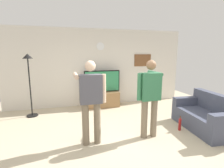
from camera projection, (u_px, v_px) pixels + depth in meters
name	position (u px, v px, depth m)	size (l,w,h in m)	color
ground_plane	(126.00, 143.00, 3.63)	(8.40, 8.40, 0.00)	beige
back_wall	(99.00, 68.00, 6.19)	(6.40, 0.10, 2.70)	silver
tv_stand	(103.00, 99.00, 6.06)	(1.12, 0.56, 0.52)	#997047
television	(102.00, 81.00, 5.99)	(1.25, 0.07, 0.75)	black
wall_clock	(100.00, 46.00, 6.01)	(0.27, 0.27, 0.03)	white
framed_picture	(143.00, 60.00, 6.53)	(0.67, 0.04, 0.45)	brown
floor_lamp	(29.00, 72.00, 4.94)	(0.32, 0.32, 1.85)	black
person_standing_nearer_lamp	(91.00, 98.00, 3.43)	(0.62, 0.78, 1.72)	#7A6B56
person_standing_nearer_couch	(150.00, 94.00, 3.74)	(0.61, 0.78, 1.72)	#7A6B56
side_couch	(206.00, 116.00, 4.25)	(0.99, 1.64, 0.87)	#474C60
beverage_bottle	(180.00, 124.00, 4.19)	(0.07, 0.07, 0.36)	maroon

